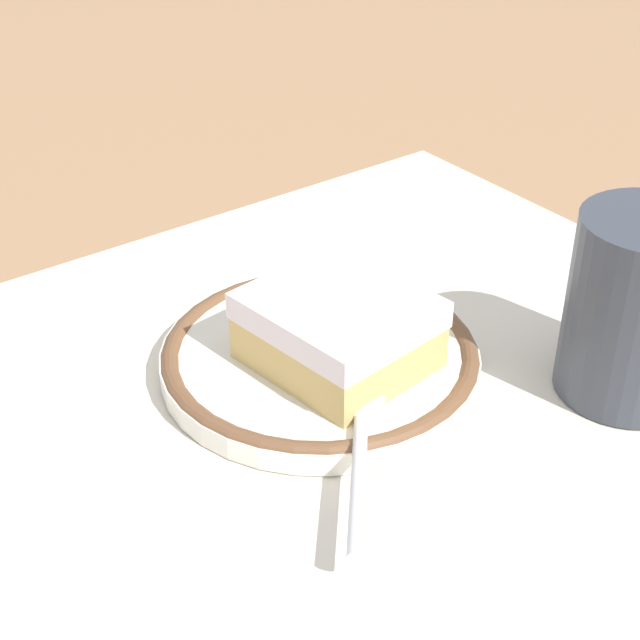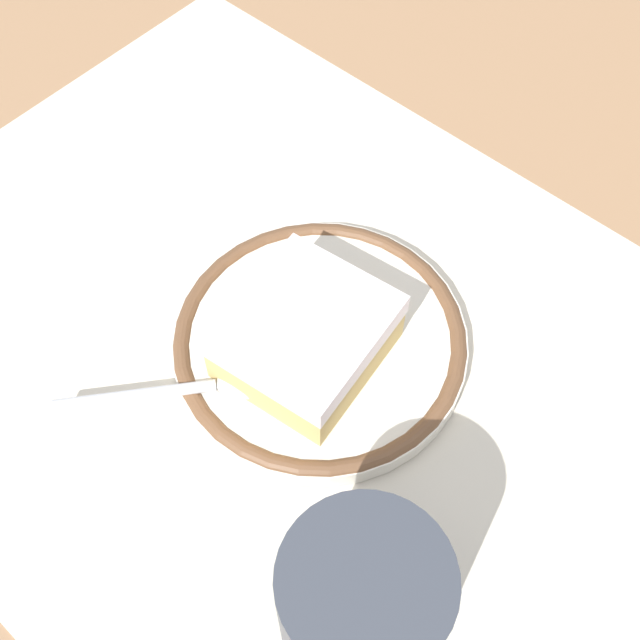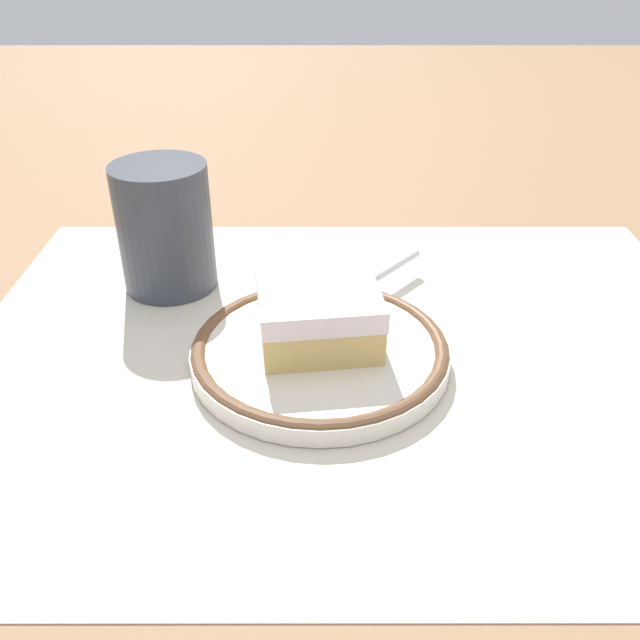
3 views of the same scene
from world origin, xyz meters
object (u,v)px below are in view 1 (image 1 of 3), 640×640
(cake_slice, at_px, (338,330))
(napkin, at_px, (155,539))
(plate, at_px, (320,358))
(spoon, at_px, (361,427))
(cup, at_px, (636,319))

(cake_slice, relative_size, napkin, 1.06)
(plate, height_order, napkin, plate)
(plate, height_order, spoon, spoon)
(plate, bearing_deg, cup, -42.10)
(cake_slice, xyz_separation_m, napkin, (-0.14, -0.05, -0.03))
(plate, distance_m, spoon, 0.07)
(spoon, bearing_deg, cake_slice, 62.96)
(cake_slice, distance_m, cup, 0.15)
(plate, relative_size, cup, 1.74)
(napkin, bearing_deg, plate, 24.05)
(spoon, height_order, cup, cup)
(plate, bearing_deg, napkin, -155.95)
(cake_slice, bearing_deg, plate, 97.75)
(cup, height_order, napkin, cup)
(plate, xyz_separation_m, cup, (0.12, -0.11, 0.04))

